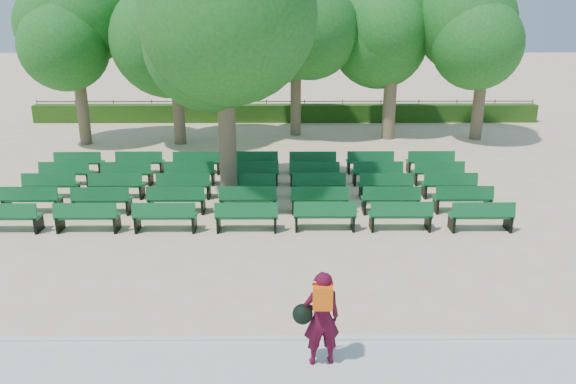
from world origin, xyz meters
name	(u,v)px	position (x,y,z in m)	size (l,w,h in m)	color
ground	(287,218)	(0.00, 0.00, 0.00)	(120.00, 120.00, 0.00)	beige
paving	(288,381)	(0.00, -7.40, 0.03)	(30.00, 2.20, 0.06)	silver
curb	(288,340)	(0.00, -6.25, 0.05)	(30.00, 0.12, 0.10)	silver
hedge	(286,113)	(0.00, 14.00, 0.45)	(26.00, 0.70, 0.90)	#234B13
fence	(286,120)	(0.00, 14.40, 0.00)	(26.00, 0.10, 1.02)	black
tree_line	(286,139)	(0.00, 10.00, 0.00)	(21.80, 6.80, 7.04)	#1C651E
bench_array	(251,195)	(-1.11, 1.79, 0.09)	(1.69, 0.62, 1.05)	#0F5A2A
tree_among	(224,43)	(-1.75, 1.37, 4.74)	(4.97, 4.97, 7.00)	brown
person	(320,317)	(0.52, -6.94, 0.92)	(0.81, 0.51, 1.67)	#45091F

